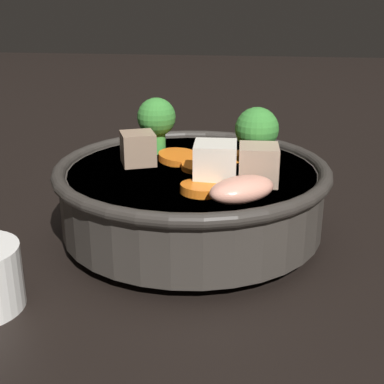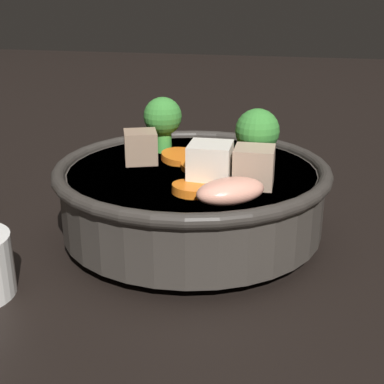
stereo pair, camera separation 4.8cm
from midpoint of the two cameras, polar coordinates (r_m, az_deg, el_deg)
ground_plane at (r=0.49m, az=-2.78°, el=-4.68°), size 3.00×3.00×0.00m
stirfry_bowl at (r=0.48m, az=-2.78°, el=0.24°), size 0.24×0.24×0.12m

